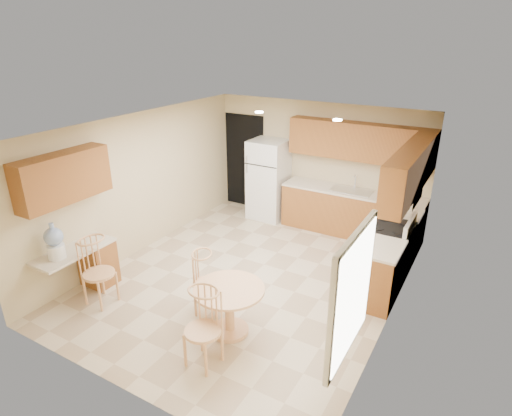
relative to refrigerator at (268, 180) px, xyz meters
The scene contains 30 objects.
floor 2.72m from the refrigerator, 68.40° to the right, with size 5.50×5.50×0.00m, color #C7B390.
ceiling 3.06m from the refrigerator, 68.40° to the right, with size 4.50×5.50×0.02m, color white.
wall_back 1.09m from the refrigerator, 20.23° to the left, with size 4.50×0.02×2.50m, color #C5B385.
wall_front 5.25m from the refrigerator, 79.55° to the right, with size 4.50×0.02×2.50m, color #C5B385.
wall_left 2.76m from the refrigerator, 118.44° to the right, with size 0.02×5.50×2.50m, color #C5B385.
wall_right 4.02m from the refrigerator, 36.87° to the right, with size 0.02×5.50×2.50m, color #C5B385.
doorway 0.89m from the refrigerator, 157.27° to the left, with size 0.90×0.02×2.10m, color black.
base_cab_back 1.87m from the refrigerator, ahead, with size 2.75×0.60×0.87m, color #9C5C27.
counter_back 1.83m from the refrigerator, ahead, with size 2.75×0.63×0.04m, color beige.
base_cab_right_a 2.98m from the refrigerator, 10.64° to the right, with size 0.60×0.59×0.87m, color #9C5C27.
counter_right_a 2.95m from the refrigerator, 10.64° to the right, with size 0.63×0.59×0.04m, color beige.
base_cab_right_b 3.55m from the refrigerator, 34.59° to the right, with size 0.60×0.80×0.87m, color #9C5C27.
counter_right_b 3.52m from the refrigerator, 34.59° to the right, with size 0.63×0.80×0.04m, color beige.
upper_cab_back 2.09m from the refrigerator, ahead, with size 2.75×0.33×0.70m, color #9C5C27.
upper_cab_right 3.41m from the refrigerator, 21.41° to the right, with size 0.33×2.42×0.70m, color #9C5C27.
upper_cab_left 4.28m from the refrigerator, 105.84° to the right, with size 0.33×1.40×0.70m, color #9C5C27.
sink 1.80m from the refrigerator, ahead, with size 0.78×0.44×0.01m, color silver.
range_hood 3.24m from the refrigerator, 22.46° to the right, with size 0.50×0.76×0.14m, color silver.
desk_pedestal 3.90m from the refrigerator, 105.76° to the right, with size 0.48×0.42×0.72m, color #9C5C27.
desk_top 4.23m from the refrigerator, 104.36° to the right, with size 0.50×1.20×0.04m, color beige.
window 5.35m from the refrigerator, 53.21° to the right, with size 0.06×1.12×1.30m.
can_light_a 2.08m from the refrigerator, 69.44° to the right, with size 0.14×0.14×0.02m, color white.
can_light_b 2.75m from the refrigerator, 32.96° to the right, with size 0.14×0.14×0.02m, color white.
refrigerator is the anchor object (origin of this frame).
stove 3.15m from the refrigerator, 22.99° to the right, with size 0.65×0.76×1.09m.
dining_table 3.99m from the refrigerator, 68.90° to the right, with size 0.93×0.93×0.69m.
chair_table_a 3.66m from the refrigerator, 76.05° to the right, with size 0.41×0.52×0.92m.
chair_table_b 4.70m from the refrigerator, 71.61° to the right, with size 0.44×0.44×1.00m.
chair_desk 4.23m from the refrigerator, 98.17° to the right, with size 0.45×0.58×1.03m.
water_crock 4.50m from the refrigerator, 103.50° to the right, with size 0.26×0.26×0.54m.
Camera 1 is at (3.13, -5.20, 3.75)m, focal length 30.00 mm.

